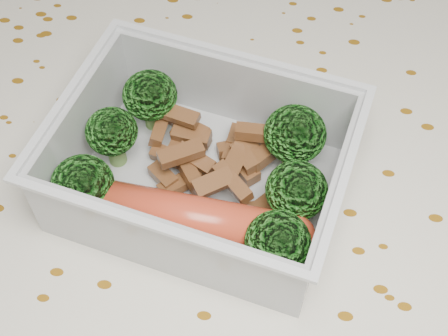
# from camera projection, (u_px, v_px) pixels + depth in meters

# --- Properties ---
(dining_table) EXTENTS (1.40, 0.90, 0.75)m
(dining_table) POSITION_uv_depth(u_px,v_px,m) (233.00, 251.00, 0.51)
(dining_table) COLOR brown
(dining_table) RESTS_ON ground
(tablecloth) EXTENTS (1.46, 0.96, 0.19)m
(tablecloth) POSITION_uv_depth(u_px,v_px,m) (234.00, 220.00, 0.47)
(tablecloth) COLOR silver
(tablecloth) RESTS_ON dining_table
(lunch_container) EXTENTS (0.22, 0.19, 0.07)m
(lunch_container) POSITION_uv_depth(u_px,v_px,m) (202.00, 171.00, 0.42)
(lunch_container) COLOR silver
(lunch_container) RESTS_ON tablecloth
(broccoli_florets) EXTENTS (0.18, 0.14, 0.05)m
(broccoli_florets) POSITION_uv_depth(u_px,v_px,m) (208.00, 163.00, 0.41)
(broccoli_florets) COLOR #608C3F
(broccoli_florets) RESTS_ON lunch_container
(meat_pile) EXTENTS (0.10, 0.08, 0.03)m
(meat_pile) POSITION_uv_depth(u_px,v_px,m) (215.00, 157.00, 0.43)
(meat_pile) COLOR brown
(meat_pile) RESTS_ON lunch_container
(sausage) EXTENTS (0.17, 0.04, 0.03)m
(sausage) POSITION_uv_depth(u_px,v_px,m) (186.00, 217.00, 0.40)
(sausage) COLOR #C43D23
(sausage) RESTS_ON lunch_container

